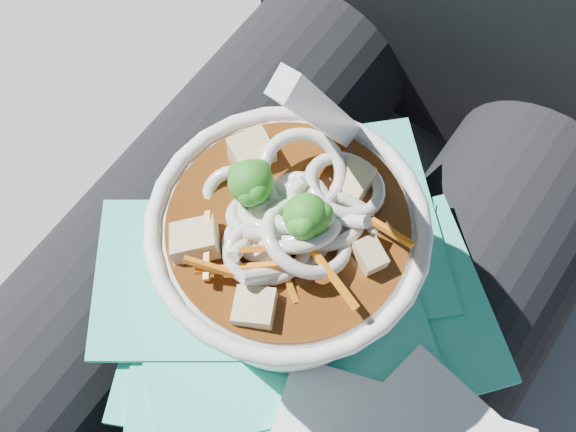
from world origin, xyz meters
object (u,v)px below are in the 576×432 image
Objects in this scene: plastic_bag at (287,305)px; udon_bowl at (288,248)px; lap at (268,332)px; stone_ledge at (353,311)px; person_body at (341,216)px.

plastic_bag is 1.60× the size of udon_bowl.
udon_bowl reaches higher than lap.
lap is 2.42× the size of udon_bowl.
stone_ledge is 3.14× the size of plastic_bag.
plastic_bag reaches higher than stone_ledge.
lap is at bearing -179.02° from plastic_bag.
lap is 0.10m from person_body.
udon_bowl is (0.01, 0.01, 0.14)m from lap.
person_body is at bearing -90.00° from stone_ledge.
person_body is 0.14m from udon_bowl.
stone_ledge is at bearing 90.00° from lap.
stone_ledge is 0.32m from person_body.
person_body is (-0.00, 0.09, 0.03)m from lap.
stone_ledge is 2.08× the size of lap.
lap is at bearing -90.00° from person_body.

